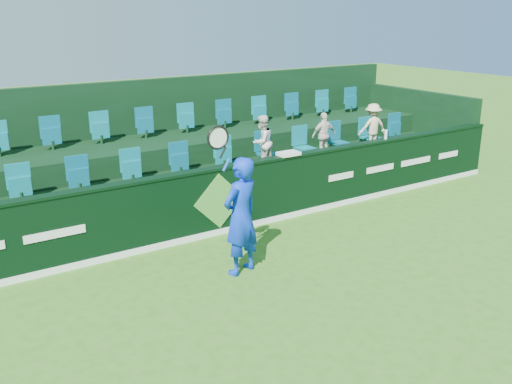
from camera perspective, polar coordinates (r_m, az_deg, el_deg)
ground at (r=8.41m, az=10.00°, el=-12.57°), size 60.00×60.00×0.00m
sponsor_hoarding at (r=11.09m, az=-3.96°, el=-0.87°), size 16.00×0.25×1.35m
stand_tier_front at (r=12.10m, az=-6.52°, el=-0.71°), size 16.00×2.00×0.80m
stand_tier_back at (r=13.69m, az=-10.18°, el=2.39°), size 16.00×1.80×1.30m
stand_rear at (r=13.95m, az=-11.03°, el=5.04°), size 16.00×4.10×2.60m
seat_row_front at (r=12.25m, az=-7.48°, el=2.89°), size 13.50×0.50×0.60m
seat_row_back at (r=13.74m, az=-10.89°, el=6.49°), size 13.50×0.50×0.60m
tennis_player at (r=9.31m, az=-1.55°, el=-2.37°), size 1.13×0.66×2.63m
spectator_left at (r=12.73m, az=0.61°, el=5.01°), size 0.70×0.62×1.20m
spectator_middle at (r=13.80m, az=6.81°, el=5.66°), size 0.67×0.36×1.10m
spectator_right at (r=14.85m, az=11.57°, el=6.42°), size 0.83×0.58×1.17m
towel at (r=11.79m, az=3.27°, el=3.86°), size 0.45×0.29×0.07m
drinks_bottle at (r=13.59m, az=12.86°, el=5.63°), size 0.07×0.07×0.22m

